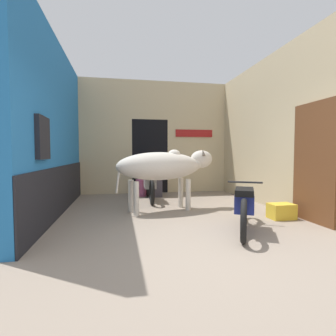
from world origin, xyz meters
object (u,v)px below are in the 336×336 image
(plastic_stool, at_px, (142,187))
(motorcycle_near, at_px, (244,205))
(cow, at_px, (165,166))
(shopkeeper_seated, at_px, (156,174))
(crate, at_px, (281,211))
(motorcycle_far, at_px, (150,184))

(plastic_stool, bearing_deg, motorcycle_near, -70.80)
(motorcycle_near, height_order, plastic_stool, motorcycle_near)
(cow, xyz_separation_m, shopkeeper_seated, (0.07, 1.84, -0.30))
(motorcycle_near, height_order, shopkeeper_seated, shopkeeper_seated)
(shopkeeper_seated, relative_size, plastic_stool, 2.56)
(crate, bearing_deg, motorcycle_far, 132.63)
(crate, bearing_deg, plastic_stool, 126.63)
(cow, distance_m, motorcycle_near, 2.00)
(cow, relative_size, shopkeeper_seated, 1.87)
(cow, relative_size, motorcycle_near, 1.37)
(shopkeeper_seated, bearing_deg, cow, -92.07)
(plastic_stool, height_order, crate, plastic_stool)
(cow, distance_m, plastic_stool, 2.15)
(motorcycle_far, relative_size, plastic_stool, 4.03)
(cow, bearing_deg, crate, -28.79)
(shopkeeper_seated, height_order, crate, shopkeeper_seated)
(motorcycle_far, bearing_deg, shopkeeper_seated, 66.71)
(shopkeeper_seated, relative_size, crate, 2.74)
(cow, relative_size, motorcycle_far, 1.19)
(motorcycle_near, bearing_deg, plastic_stool, 109.20)
(motorcycle_near, distance_m, plastic_stool, 3.90)
(motorcycle_near, relative_size, motorcycle_far, 0.87)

